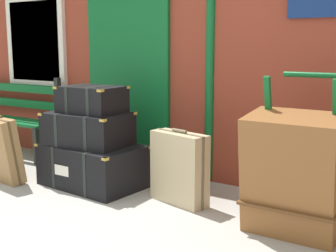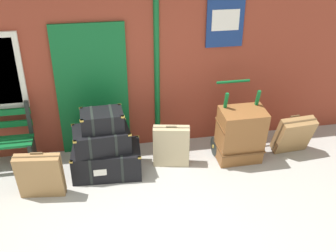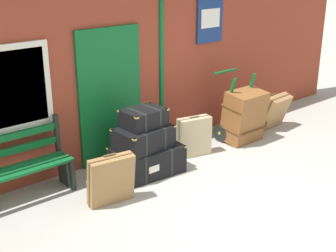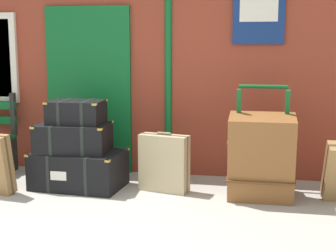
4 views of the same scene
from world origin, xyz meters
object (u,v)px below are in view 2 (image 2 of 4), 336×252
at_px(large_brown_trunk, 240,135).
at_px(suitcase_cream, 293,135).
at_px(steamer_trunk_top, 102,120).
at_px(steamer_trunk_base, 107,160).
at_px(suitcase_slate, 40,176).
at_px(steamer_trunk_middle, 101,139).
at_px(suitcase_olive, 171,146).
at_px(porters_trolley, 235,140).

distance_m(large_brown_trunk, suitcase_cream, 0.95).
relative_size(steamer_trunk_top, suitcase_cream, 0.94).
bearing_deg(steamer_trunk_base, suitcase_slate, -155.31).
height_order(steamer_trunk_middle, large_brown_trunk, large_brown_trunk).
height_order(steamer_trunk_middle, suitcase_slate, steamer_trunk_middle).
bearing_deg(steamer_trunk_middle, suitcase_slate, -153.75).
distance_m(steamer_trunk_base, suitcase_cream, 3.00).
bearing_deg(suitcase_olive, suitcase_slate, -166.46).
distance_m(suitcase_cream, suitcase_olive, 2.01).
distance_m(steamer_trunk_base, porters_trolley, 2.06).
xyz_separation_m(steamer_trunk_middle, porters_trolley, (2.11, 0.09, -0.31)).
height_order(steamer_trunk_top, suitcase_olive, steamer_trunk_top).
bearing_deg(steamer_trunk_base, porters_trolley, 2.71).
bearing_deg(steamer_trunk_top, suitcase_slate, -152.87).
xyz_separation_m(steamer_trunk_middle, suitcase_cream, (3.06, -0.02, -0.25)).
relative_size(steamer_trunk_top, suitcase_slate, 0.89).
relative_size(large_brown_trunk, suitcase_slate, 1.32).
height_order(steamer_trunk_base, porters_trolley, porters_trolley).
xyz_separation_m(suitcase_cream, suitcase_olive, (-2.01, 0.06, -0.01)).
height_order(steamer_trunk_top, porters_trolley, porters_trolley).
distance_m(steamer_trunk_top, large_brown_trunk, 2.12).
relative_size(porters_trolley, suitcase_slate, 1.69).
relative_size(steamer_trunk_middle, suitcase_olive, 1.24).
distance_m(steamer_trunk_base, large_brown_trunk, 2.08).
bearing_deg(suitcase_cream, suitcase_olive, 178.40).
bearing_deg(steamer_trunk_base, steamer_trunk_middle, 176.27).
xyz_separation_m(steamer_trunk_middle, suitcase_olive, (1.05, 0.04, -0.26)).
bearing_deg(suitcase_slate, steamer_trunk_top, 27.13).
bearing_deg(large_brown_trunk, porters_trolley, 90.00).
xyz_separation_m(steamer_trunk_top, large_brown_trunk, (2.08, -0.12, -0.41)).
bearing_deg(steamer_trunk_middle, suitcase_olive, 1.94).
bearing_deg(steamer_trunk_middle, large_brown_trunk, -2.27).
height_order(steamer_trunk_base, steamer_trunk_top, steamer_trunk_top).
bearing_deg(suitcase_cream, steamer_trunk_top, 178.98).
bearing_deg(suitcase_cream, steamer_trunk_base, 179.67).
height_order(steamer_trunk_base, suitcase_olive, suitcase_olive).
relative_size(large_brown_trunk, suitcase_cream, 1.40).
xyz_separation_m(large_brown_trunk, suitcase_olive, (-1.07, 0.12, -0.14)).
bearing_deg(suitcase_olive, steamer_trunk_top, -179.86).
xyz_separation_m(steamer_trunk_base, large_brown_trunk, (2.06, -0.08, 0.25)).
xyz_separation_m(steamer_trunk_top, suitcase_olive, (1.02, 0.00, -0.55)).
distance_m(steamer_trunk_top, porters_trolley, 2.17).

